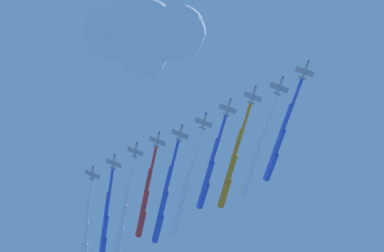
# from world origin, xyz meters

# --- Properties ---
(jet_lead) EXTENTS (15.17, 68.61, 4.46)m
(jet_lead) POSITION_xyz_m (-42.21, -9.67, 206.57)
(jet_lead) COLOR #9EA3AD
(jet_port_inner) EXTENTS (15.82, 70.17, 4.51)m
(jet_port_inner) POSITION_xyz_m (-31.09, -17.57, 203.48)
(jet_port_inner) COLOR #9EA3AD
(jet_starboard_inner) EXTENTS (15.30, 73.91, 4.54)m
(jet_starboard_inner) POSITION_xyz_m (-20.73, -26.93, 206.18)
(jet_starboard_inner) COLOR #9EA3AD
(jet_port_mid) EXTENTS (15.69, 67.95, 4.42)m
(jet_port_mid) POSITION_xyz_m (-9.78, -29.91, 205.83)
(jet_port_mid) COLOR #9EA3AD
(jet_starboard_mid) EXTENTS (17.72, 79.21, 4.47)m
(jet_starboard_mid) POSITION_xyz_m (2.24, -44.14, 204.06)
(jet_starboard_mid) COLOR #9EA3AD
(jet_port_outer) EXTENTS (17.35, 78.53, 4.51)m
(jet_port_outer) POSITION_xyz_m (12.70, -50.59, 203.57)
(jet_port_outer) COLOR #9EA3AD
(jet_starboard_outer) EXTENTS (15.89, 71.05, 4.44)m
(jet_starboard_outer) POSITION_xyz_m (22.44, -52.62, 206.87)
(jet_starboard_outer) COLOR #9EA3AD
(jet_trail_port) EXTENTS (17.47, 78.15, 4.45)m
(jet_trail_port) POSITION_xyz_m (34.17, -64.13, 206.99)
(jet_trail_port) COLOR #9EA3AD
(jet_trail_starboard) EXTENTS (16.10, 79.21, 4.42)m
(jet_trail_starboard) POSITION_xyz_m (43.97, -71.74, 205.79)
(jet_trail_starboard) COLOR #9EA3AD
(jet_tail_end) EXTENTS (15.56, 74.68, 4.51)m
(jet_tail_end) POSITION_xyz_m (54.32, -75.67, 204.65)
(jet_tail_end) COLOR #9EA3AD
(cloud_puff) EXTENTS (51.16, 37.06, 33.00)m
(cloud_puff) POSITION_xyz_m (22.47, 44.33, 206.53)
(cloud_puff) COLOR white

